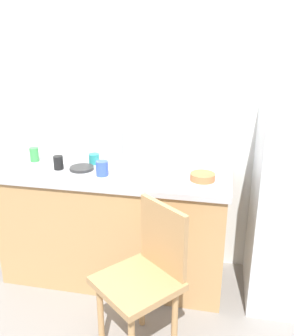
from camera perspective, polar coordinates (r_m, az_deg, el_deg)
name	(u,v)px	position (r m, az deg, el deg)	size (l,w,h in m)	color
back_wall	(150,101)	(2.80, 0.43, 10.12)	(4.80, 0.10, 2.55)	silver
cabinet_base	(115,226)	(2.82, -4.83, -8.80)	(1.59, 0.60, 0.81)	tan
countertop	(114,172)	(2.64, -5.10, -0.68)	(1.63, 0.64, 0.04)	#B7B7BC
faucet	(121,143)	(2.82, -4.03, 3.81)	(0.02, 0.02, 0.25)	#B7B7BC
chair	(146,275)	(2.15, -0.21, -15.96)	(0.56, 0.56, 0.89)	tan
dish_tray	(143,172)	(2.51, -0.54, -0.58)	(0.28, 0.20, 0.05)	white
terracotta_bowl	(203,177)	(2.46, 8.47, -1.33)	(0.16, 0.16, 0.05)	#C67042
hotplate	(82,168)	(2.66, -9.93, -0.02)	(0.17, 0.17, 0.02)	#2D2D2D
cup_black	(58,163)	(2.69, -13.36, 0.81)	(0.07, 0.07, 0.10)	black
cup_blue	(102,168)	(2.52, -6.87, -0.04)	(0.08, 0.08, 0.10)	blue
cup_green	(34,155)	(2.91, -16.81, 1.98)	(0.07, 0.07, 0.10)	green
cup_teal	(94,159)	(2.76, -8.08, 1.42)	(0.08, 0.08, 0.07)	teal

